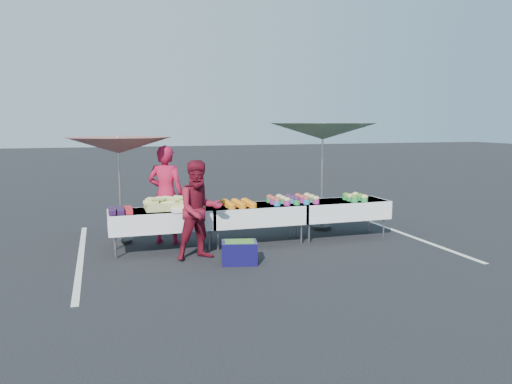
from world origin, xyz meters
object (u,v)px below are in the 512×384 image
object	(u,v)px
table_center	(256,214)
umbrella_right	(323,132)
table_left	(161,219)
storage_bin	(239,252)
vendor	(166,195)
customer	(200,210)
table_right	(341,209)
umbrella_left	(118,146)

from	to	relation	value
table_center	umbrella_right	xyz separation A→B (m)	(1.74, 0.80, 1.52)
table_left	umbrella_right	xyz separation A→B (m)	(3.54, 0.80, 1.52)
table_center	umbrella_right	world-z (taller)	umbrella_right
table_left	storage_bin	bearing A→B (deg)	-47.68
vendor	customer	distance (m)	1.36
table_right	storage_bin	distance (m)	2.79
table_left	table_center	bearing A→B (deg)	0.00
table_center	umbrella_left	distance (m)	2.90
customer	umbrella_left	distance (m)	2.23
table_right	customer	distance (m)	3.14
umbrella_left	umbrella_right	bearing A→B (deg)	-0.00
vendor	umbrella_right	xyz separation A→B (m)	(3.38, 0.25, 1.16)
table_left	table_center	distance (m)	1.80
storage_bin	table_left	bearing A→B (deg)	145.37
umbrella_right	vendor	bearing A→B (deg)	-175.77
table_left	vendor	xyz separation A→B (m)	(0.17, 0.55, 0.36)
table_center	storage_bin	xyz separation A→B (m)	(-0.68, -1.23, -0.39)
customer	storage_bin	world-z (taller)	customer
table_left	umbrella_right	bearing A→B (deg)	12.72
table_center	storage_bin	size ratio (longest dim) A/B	2.83
vendor	customer	world-z (taller)	vendor
storage_bin	customer	bearing A→B (deg)	152.41
table_center	customer	world-z (taller)	customer
table_right	storage_bin	world-z (taller)	table_right
table_right	umbrella_right	size ratio (longest dim) A/B	0.62
table_right	umbrella_right	distance (m)	1.72
table_right	customer	world-z (taller)	customer
umbrella_right	table_center	bearing A→B (deg)	-155.37
table_center	vendor	size ratio (longest dim) A/B	0.98
table_center	table_left	bearing A→B (deg)	180.00
table_left	vendor	world-z (taller)	vendor
umbrella_left	storage_bin	size ratio (longest dim) A/B	3.61
umbrella_left	table_center	bearing A→B (deg)	-17.94
table_left	table_right	bearing A→B (deg)	0.00
customer	umbrella_left	size ratio (longest dim) A/B	0.71
vendor	table_left	bearing A→B (deg)	98.14
umbrella_left	vendor	bearing A→B (deg)	-16.62
vendor	storage_bin	xyz separation A→B (m)	(0.96, -1.78, -0.75)
vendor	umbrella_right	distance (m)	3.58
customer	storage_bin	size ratio (longest dim) A/B	2.56
vendor	table_center	bearing A→B (deg)	-173.67
customer	storage_bin	distance (m)	0.98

